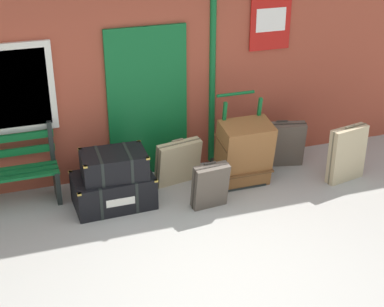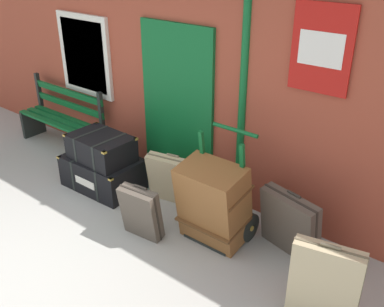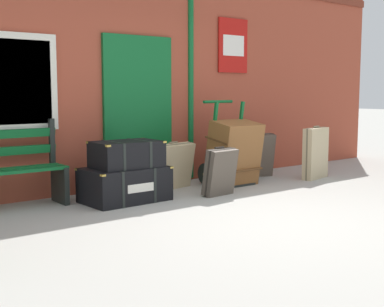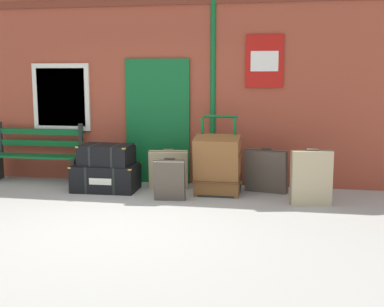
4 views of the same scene
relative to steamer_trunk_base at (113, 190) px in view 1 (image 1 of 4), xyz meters
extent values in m
plane|color=#A3A099|center=(0.71, -1.70, -0.21)|extent=(60.00, 60.00, 0.00)
cube|color=#9E422D|center=(0.71, 0.90, 1.39)|extent=(10.40, 0.30, 3.20)
cube|color=#0F5B28|center=(0.68, 0.73, 0.84)|extent=(1.10, 0.05, 2.10)
cube|color=#093718|center=(0.68, 0.72, 0.84)|extent=(0.06, 0.02, 2.10)
cube|color=silver|center=(-1.05, 0.73, 1.24)|extent=(1.04, 0.06, 1.16)
cube|color=silver|center=(-1.05, 0.71, 1.24)|extent=(0.88, 0.02, 1.00)
cylinder|color=#0F5B28|center=(1.61, 0.75, 1.39)|extent=(0.09, 0.09, 3.14)
cube|color=#B7140F|center=(2.45, 0.73, 1.84)|extent=(0.60, 0.02, 0.84)
cube|color=white|center=(2.45, 0.72, 1.84)|extent=(0.44, 0.01, 0.32)
cube|color=black|center=(-0.66, 0.40, 0.01)|extent=(0.06, 0.40, 0.45)
cube|color=black|center=(-0.66, 0.60, 0.52)|extent=(0.06, 0.06, 0.56)
cube|color=black|center=(0.00, 0.00, 0.00)|extent=(1.02, 0.67, 0.42)
cube|color=black|center=(-0.22, -0.01, 0.00)|extent=(0.05, 0.65, 0.43)
cube|color=black|center=(0.22, 0.01, 0.00)|extent=(0.05, 0.65, 0.43)
cube|color=#B79338|center=(-0.47, -0.31, 0.20)|extent=(0.05, 0.05, 0.02)
cube|color=#B79338|center=(0.49, -0.29, 0.20)|extent=(0.05, 0.05, 0.02)
cube|color=#B79338|center=(-0.49, 0.29, 0.20)|extent=(0.05, 0.05, 0.02)
cube|color=#B79338|center=(0.47, 0.31, 0.20)|extent=(0.05, 0.05, 0.02)
cube|color=silver|center=(0.02, -0.32, 0.00)|extent=(0.36, 0.01, 0.10)
cube|color=black|center=(0.03, -0.01, 0.37)|extent=(0.82, 0.56, 0.32)
cube|color=black|center=(-0.15, 0.00, 0.37)|extent=(0.05, 0.55, 0.33)
cube|color=black|center=(0.21, -0.02, 0.37)|extent=(0.05, 0.55, 0.33)
cube|color=#B79338|center=(-0.36, -0.25, 0.52)|extent=(0.05, 0.05, 0.02)
cube|color=#B79338|center=(0.40, -0.27, 0.52)|extent=(0.05, 0.05, 0.02)
cube|color=#B79338|center=(-0.35, 0.25, 0.52)|extent=(0.05, 0.05, 0.02)
cube|color=#B79338|center=(0.41, 0.23, 0.52)|extent=(0.05, 0.05, 0.02)
cube|color=black|center=(1.80, -0.04, -0.20)|extent=(0.56, 0.28, 0.03)
cube|color=#0F5B28|center=(1.55, 0.16, 0.39)|extent=(0.04, 0.21, 1.19)
cube|color=#0F5B28|center=(2.05, 0.16, 0.39)|extent=(0.04, 0.21, 1.19)
cylinder|color=#0F5B28|center=(1.80, 0.33, 0.98)|extent=(0.54, 0.04, 0.04)
cylinder|color=black|center=(1.48, 0.22, -0.05)|extent=(0.04, 0.32, 0.32)
cylinder|color=#B79338|center=(1.48, 0.22, -0.05)|extent=(0.07, 0.06, 0.06)
cylinder|color=black|center=(2.12, 0.22, -0.05)|extent=(0.04, 0.32, 0.32)
cylinder|color=#B79338|center=(2.12, 0.22, -0.05)|extent=(0.07, 0.06, 0.06)
cube|color=brown|center=(1.80, -0.02, 0.26)|extent=(0.68, 0.57, 0.94)
cube|color=brown|center=(1.80, -0.02, 0.06)|extent=(0.70, 0.46, 0.10)
cube|color=brown|center=(1.80, -0.02, 0.45)|extent=(0.70, 0.46, 0.10)
cube|color=tan|center=(3.18, -0.36, 0.18)|extent=(0.59, 0.27, 0.78)
cylinder|color=#71644C|center=(3.18, -0.36, 0.59)|extent=(0.16, 0.06, 0.03)
cube|color=brown|center=(3.18, -0.36, 0.18)|extent=(0.58, 0.14, 0.79)
cube|color=#51473D|center=(2.53, 0.32, 0.13)|extent=(0.70, 0.41, 0.68)
cylinder|color=#302A24|center=(2.53, 0.33, 0.48)|extent=(0.16, 0.06, 0.03)
cube|color=#2C2721|center=(2.53, 0.32, 0.13)|extent=(0.68, 0.28, 0.67)
cube|color=#51473D|center=(1.15, -0.46, 0.10)|extent=(0.47, 0.29, 0.61)
cylinder|color=#302A24|center=(1.15, -0.44, 0.41)|extent=(0.16, 0.04, 0.03)
cube|color=#2C2721|center=(1.15, -0.46, 0.10)|extent=(0.47, 0.16, 0.60)
cube|color=tan|center=(0.96, 0.29, 0.11)|extent=(0.66, 0.37, 0.63)
cylinder|color=#71644C|center=(0.96, 0.30, 0.43)|extent=(0.16, 0.06, 0.03)
cube|color=brown|center=(0.96, 0.29, 0.11)|extent=(0.65, 0.25, 0.62)
camera|label=1|loc=(-1.16, -6.51, 3.70)|focal=54.96mm
camera|label=2|loc=(4.04, -3.21, 2.80)|focal=41.08mm
camera|label=3|loc=(-3.31, -5.51, 1.15)|focal=49.55mm
camera|label=4|loc=(2.76, -7.45, 1.62)|focal=46.65mm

